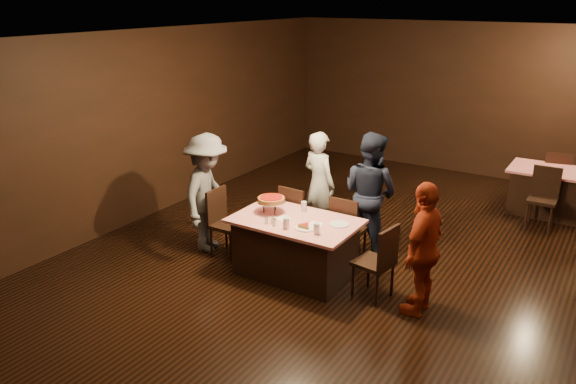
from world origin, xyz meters
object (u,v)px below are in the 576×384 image
at_px(diner_red_shirt, 424,249).
at_px(glass_front_left, 286,223).
at_px(pizza_stand, 271,200).
at_px(chair_far_left, 299,216).
at_px(chair_end_left, 228,223).
at_px(chair_end_right, 374,261).
at_px(chair_back_near, 542,199).
at_px(chair_back_far, 555,177).
at_px(glass_front_right, 317,229).
at_px(plate_empty, 339,224).
at_px(diner_grey_knit, 207,193).
at_px(back_table, 549,191).
at_px(chair_far_right, 349,228).
at_px(main_table, 295,247).
at_px(glass_back, 304,207).
at_px(diner_navy_hoodie, 370,193).
at_px(diner_white_jacket, 319,184).

distance_m(diner_red_shirt, glass_front_left, 1.67).
bearing_deg(pizza_stand, chair_far_left, 90.00).
height_order(chair_end_left, chair_end_right, same).
xyz_separation_m(chair_end_right, chair_back_near, (1.35, 3.40, 0.00)).
xyz_separation_m(chair_back_far, glass_front_right, (-2.00, -4.95, 0.37)).
bearing_deg(plate_empty, glass_front_left, -138.01).
relative_size(plate_empty, glass_front_left, 1.79).
bearing_deg(chair_back_near, diner_grey_knit, -140.47).
bearing_deg(diner_red_shirt, back_table, 171.59).
bearing_deg(chair_far_right, chair_end_right, 133.31).
xyz_separation_m(main_table, chair_far_right, (0.40, 0.75, 0.09)).
bearing_deg(diner_grey_knit, chair_back_far, -56.32).
bearing_deg(glass_front_left, glass_back, 99.46).
distance_m(chair_end_left, chair_back_far, 5.89).
bearing_deg(diner_red_shirt, main_table, -88.51).
bearing_deg(glass_back, diner_navy_hoodie, 58.06).
relative_size(chair_back_near, glass_front_right, 6.79).
distance_m(back_table, chair_far_left, 4.40).
bearing_deg(chair_back_near, glass_front_right, -120.05).
bearing_deg(chair_far_right, diner_white_jacket, -35.60).
distance_m(chair_far_right, diner_navy_hoodie, 0.60).
relative_size(chair_end_left, chair_end_right, 1.00).
distance_m(main_table, glass_front_left, 0.55).
bearing_deg(back_table, chair_back_near, -90.00).
bearing_deg(diner_white_jacket, chair_back_far, -112.92).
bearing_deg(chair_far_right, diner_navy_hoodie, -102.79).
bearing_deg(chair_far_right, glass_front_right, 93.14).
bearing_deg(diner_navy_hoodie, main_table, 80.99).
distance_m(chair_end_left, plate_empty, 1.68).
bearing_deg(main_table, chair_end_left, 180.00).
xyz_separation_m(diner_white_jacket, diner_red_shirt, (2.08, -1.33, -0.01)).
xyz_separation_m(chair_far_right, diner_red_shirt, (1.29, -0.76, 0.32)).
relative_size(main_table, glass_back, 11.43).
height_order(diner_grey_knit, glass_front_left, diner_grey_knit).
distance_m(chair_end_left, diner_navy_hoodie, 2.03).
height_order(pizza_stand, glass_front_left, pizza_stand).
xyz_separation_m(chair_far_right, diner_navy_hoodie, (0.10, 0.43, 0.40)).
height_order(chair_back_far, diner_white_jacket, diner_white_jacket).
relative_size(diner_grey_knit, glass_front_left, 12.14).
relative_size(chair_far_left, glass_back, 6.79).
bearing_deg(chair_back_far, glass_front_left, 53.91).
bearing_deg(diner_grey_knit, glass_back, -95.23).
bearing_deg(back_table, diner_grey_knit, -133.76).
relative_size(plate_empty, glass_front_right, 1.79).
xyz_separation_m(back_table, glass_front_right, (-2.00, -4.35, 0.46)).
relative_size(back_table, chair_far_left, 1.37).
relative_size(back_table, glass_front_right, 9.29).
xyz_separation_m(chair_far_right, pizza_stand, (-0.80, -0.70, 0.48)).
xyz_separation_m(chair_far_right, glass_front_right, (0.05, -1.00, 0.37)).
bearing_deg(glass_front_right, back_table, 65.32).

